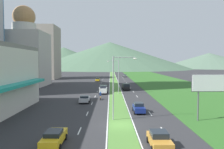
# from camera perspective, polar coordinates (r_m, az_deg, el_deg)

# --- Properties ---
(ground_plane) EXTENTS (600.00, 600.00, 0.00)m
(ground_plane) POSITION_cam_1_polar(r_m,az_deg,el_deg) (29.63, 2.27, -13.07)
(ground_plane) COLOR #2D2D30
(grass_median) EXTENTS (3.20, 240.00, 0.06)m
(grass_median) POSITION_cam_1_polar(r_m,az_deg,el_deg) (88.80, 0.50, -2.13)
(grass_median) COLOR #518438
(grass_median) RESTS_ON ground_plane
(grass_verge_right) EXTENTS (24.00, 240.00, 0.06)m
(grass_verge_right) POSITION_cam_1_polar(r_m,az_deg,el_deg) (91.46, 13.52, -2.06)
(grass_verge_right) COLOR #2D6023
(grass_verge_right) RESTS_ON ground_plane
(lane_dash_left_2) EXTENTS (0.16, 2.80, 0.01)m
(lane_dash_left_2) POSITION_cam_1_polar(r_m,az_deg,el_deg) (27.65, -8.46, -14.30)
(lane_dash_left_2) COLOR silver
(lane_dash_left_2) RESTS_ON ground_plane
(lane_dash_left_3) EXTENTS (0.16, 2.80, 0.01)m
(lane_dash_left_3) POSITION_cam_1_polar(r_m,az_deg,el_deg) (36.11, -6.45, -10.09)
(lane_dash_left_3) COLOR silver
(lane_dash_left_3) RESTS_ON ground_plane
(lane_dash_left_4) EXTENTS (0.16, 2.80, 0.01)m
(lane_dash_left_4) POSITION_cam_1_polar(r_m,az_deg,el_deg) (44.73, -5.24, -7.49)
(lane_dash_left_4) COLOR silver
(lane_dash_left_4) RESTS_ON ground_plane
(lane_dash_left_5) EXTENTS (0.16, 2.80, 0.01)m
(lane_dash_left_5) POSITION_cam_1_polar(r_m,az_deg,el_deg) (53.42, -4.43, -5.73)
(lane_dash_left_5) COLOR silver
(lane_dash_left_5) RESTS_ON ground_plane
(lane_dash_left_6) EXTENTS (0.16, 2.80, 0.01)m
(lane_dash_left_6) POSITION_cam_1_polar(r_m,az_deg,el_deg) (62.15, -3.85, -4.46)
(lane_dash_left_6) COLOR silver
(lane_dash_left_6) RESTS_ON ground_plane
(lane_dash_left_7) EXTENTS (0.16, 2.80, 0.01)m
(lane_dash_left_7) POSITION_cam_1_polar(r_m,az_deg,el_deg) (70.91, -3.42, -3.51)
(lane_dash_left_7) COLOR silver
(lane_dash_left_7) RESTS_ON ground_plane
(lane_dash_left_8) EXTENTS (0.16, 2.80, 0.01)m
(lane_dash_left_8) POSITION_cam_1_polar(r_m,az_deg,el_deg) (79.69, -3.08, -2.76)
(lane_dash_left_8) COLOR silver
(lane_dash_left_8) RESTS_ON ground_plane
(lane_dash_left_9) EXTENTS (0.16, 2.80, 0.01)m
(lane_dash_left_9) POSITION_cam_1_polar(r_m,az_deg,el_deg) (88.49, -2.81, -2.16)
(lane_dash_left_9) COLOR silver
(lane_dash_left_9) RESTS_ON ground_plane
(lane_dash_left_10) EXTENTS (0.16, 2.80, 0.01)m
(lane_dash_left_10) POSITION_cam_1_polar(r_m,az_deg,el_deg) (97.29, -2.58, -1.68)
(lane_dash_left_10) COLOR silver
(lane_dash_left_10) RESTS_ON ground_plane
(lane_dash_left_11) EXTENTS (0.16, 2.80, 0.01)m
(lane_dash_left_11) POSITION_cam_1_polar(r_m,az_deg,el_deg) (106.10, -2.40, -1.27)
(lane_dash_left_11) COLOR silver
(lane_dash_left_11) RESTS_ON ground_plane
(lane_dash_left_12) EXTENTS (0.16, 2.80, 0.01)m
(lane_dash_left_12) POSITION_cam_1_polar(r_m,az_deg,el_deg) (114.92, -2.24, -0.92)
(lane_dash_left_12) COLOR silver
(lane_dash_left_12) RESTS_ON ground_plane
(lane_dash_left_13) EXTENTS (0.16, 2.80, 0.01)m
(lane_dash_left_13) POSITION_cam_1_polar(r_m,az_deg,el_deg) (123.74, -2.11, -0.63)
(lane_dash_left_13) COLOR silver
(lane_dash_left_13) RESTS_ON ground_plane
(lane_dash_right_2) EXTENTS (0.16, 2.80, 0.01)m
(lane_dash_right_2) POSITION_cam_1_polar(r_m,az_deg,el_deg) (28.13, 13.26, -14.04)
(lane_dash_right_2) COLOR silver
(lane_dash_right_2) RESTS_ON ground_plane
(lane_dash_right_3) EXTENTS (0.16, 2.80, 0.01)m
(lane_dash_right_3) POSITION_cam_1_polar(r_m,az_deg,el_deg) (36.49, 9.94, -9.98)
(lane_dash_right_3) COLOR silver
(lane_dash_right_3) RESTS_ON ground_plane
(lane_dash_right_4) EXTENTS (0.16, 2.80, 0.01)m
(lane_dash_right_4) POSITION_cam_1_polar(r_m,az_deg,el_deg) (45.03, 7.92, -7.44)
(lane_dash_right_4) COLOR silver
(lane_dash_right_4) RESTS_ON ground_plane
(lane_dash_right_5) EXTENTS (0.16, 2.80, 0.01)m
(lane_dash_right_5) POSITION_cam_1_polar(r_m,az_deg,el_deg) (53.67, 6.55, -5.70)
(lane_dash_right_5) COLOR silver
(lane_dash_right_5) RESTS_ON ground_plane
(lane_dash_right_6) EXTENTS (0.16, 2.80, 0.01)m
(lane_dash_right_6) POSITION_cam_1_polar(r_m,az_deg,el_deg) (62.37, 5.57, -4.44)
(lane_dash_right_6) COLOR silver
(lane_dash_right_6) RESTS_ON ground_plane
(lane_dash_right_7) EXTENTS (0.16, 2.80, 0.01)m
(lane_dash_right_7) POSITION_cam_1_polar(r_m,az_deg,el_deg) (71.10, 4.84, -3.49)
(lane_dash_right_7) COLOR silver
(lane_dash_right_7) RESTS_ON ground_plane
(lane_dash_right_8) EXTENTS (0.16, 2.80, 0.01)m
(lane_dash_right_8) POSITION_cam_1_polar(r_m,az_deg,el_deg) (79.86, 4.26, -2.75)
(lane_dash_right_8) COLOR silver
(lane_dash_right_8) RESTS_ON ground_plane
(lane_dash_right_9) EXTENTS (0.16, 2.80, 0.01)m
(lane_dash_right_9) POSITION_cam_1_polar(r_m,az_deg,el_deg) (88.64, 3.80, -2.16)
(lane_dash_right_9) COLOR silver
(lane_dash_right_9) RESTS_ON ground_plane
(lane_dash_right_10) EXTENTS (0.16, 2.80, 0.01)m
(lane_dash_right_10) POSITION_cam_1_polar(r_m,az_deg,el_deg) (97.43, 3.42, -1.67)
(lane_dash_right_10) COLOR silver
(lane_dash_right_10) RESTS_ON ground_plane
(lane_dash_right_11) EXTENTS (0.16, 2.80, 0.01)m
(lane_dash_right_11) POSITION_cam_1_polar(r_m,az_deg,el_deg) (106.23, 3.11, -1.26)
(lane_dash_right_11) COLOR silver
(lane_dash_right_11) RESTS_ON ground_plane
(lane_dash_right_12) EXTENTS (0.16, 2.80, 0.01)m
(lane_dash_right_12) POSITION_cam_1_polar(r_m,az_deg,el_deg) (115.03, 2.84, -0.92)
(lane_dash_right_12) COLOR silver
(lane_dash_right_12) RESTS_ON ground_plane
(lane_dash_right_13) EXTENTS (0.16, 2.80, 0.01)m
(lane_dash_right_13) POSITION_cam_1_polar(r_m,az_deg,el_deg) (123.84, 2.61, -0.62)
(lane_dash_right_13) COLOR silver
(lane_dash_right_13) RESTS_ON ground_plane
(edge_line_median_left) EXTENTS (0.16, 240.00, 0.01)m
(edge_line_median_left) POSITION_cam_1_polar(r_m,az_deg,el_deg) (88.79, -0.63, -2.14)
(edge_line_median_left) COLOR silver
(edge_line_median_left) RESTS_ON ground_plane
(edge_line_median_right) EXTENTS (0.16, 240.00, 0.01)m
(edge_line_median_right) POSITION_cam_1_polar(r_m,az_deg,el_deg) (88.85, 1.63, -2.14)
(edge_line_median_right) COLOR silver
(edge_line_median_right) RESTS_ON ground_plane
(domed_building) EXTENTS (14.63, 14.63, 27.96)m
(domed_building) POSITION_cam_1_polar(r_m,az_deg,el_deg) (82.92, -21.76, 5.04)
(domed_building) COLOR #B7B2A8
(domed_building) RESTS_ON ground_plane
(midrise_colored) EXTENTS (15.17, 15.17, 26.12)m
(midrise_colored) POSITION_cam_1_polar(r_m,az_deg,el_deg) (115.23, -17.66, 5.44)
(midrise_colored) COLOR #9E9384
(midrise_colored) RESTS_ON ground_plane
(hill_far_left) EXTENTS (140.57, 140.57, 28.28)m
(hill_far_left) POSITION_cam_1_polar(r_m,az_deg,el_deg) (301.56, -12.47, 4.26)
(hill_far_left) COLOR #47664C
(hill_far_left) RESTS_ON ground_plane
(hill_far_center) EXTENTS (208.29, 208.29, 34.68)m
(hill_far_center) POSITION_cam_1_polar(r_m,az_deg,el_deg) (288.33, -0.59, 5.02)
(hill_far_center) COLOR #47664C
(hill_far_center) RESTS_ON ground_plane
(hill_far_right) EXTENTS (142.24, 142.24, 21.40)m
(hill_far_right) POSITION_cam_1_polar(r_m,az_deg,el_deg) (340.17, 23.97, 3.35)
(hill_far_right) COLOR #516B56
(hill_far_right) RESTS_ON ground_plane
(street_lamp_near) EXTENTS (3.48, 0.36, 9.15)m
(street_lamp_near) POSITION_cam_1_polar(r_m,az_deg,el_deg) (31.12, 1.07, -2.28)
(street_lamp_near) COLOR #99999E
(street_lamp_near) RESTS_ON ground_plane
(street_lamp_mid) EXTENTS (3.16, 0.38, 8.85)m
(street_lamp_mid) POSITION_cam_1_polar(r_m,az_deg,el_deg) (57.30, 1.37, 0.05)
(street_lamp_mid) COLOR #99999E
(street_lamp_mid) RESTS_ON ground_plane
(street_lamp_far) EXTENTS (2.96, 0.39, 10.28)m
(street_lamp_far) POSITION_cam_1_polar(r_m,az_deg,el_deg) (83.52, 0.54, 1.54)
(street_lamp_far) COLOR #99999E
(street_lamp_far) RESTS_ON ground_plane
(billboard_roadside) EXTENTS (6.12, 0.28, 6.65)m
(billboard_roadside) POSITION_cam_1_polar(r_m,az_deg,el_deg) (33.83, 24.92, -2.52)
(billboard_roadside) COLOR #4C4C51
(billboard_roadside) RESTS_ON ground_plane
(car_0) EXTENTS (1.94, 4.68, 1.50)m
(car_0) POSITION_cam_1_polar(r_m,az_deg,el_deg) (23.54, -14.88, -15.55)
(car_0) COLOR yellow
(car_0) RESTS_ON ground_plane
(car_1) EXTENTS (2.04, 4.12, 1.44)m
(car_1) POSITION_cam_1_polar(r_m,az_deg,el_deg) (45.69, -7.12, -6.33)
(car_1) COLOR #B2B2B7
(car_1) RESTS_ON ground_plane
(car_2) EXTENTS (2.01, 4.06, 1.55)m
(car_2) POSITION_cam_1_polar(r_m,az_deg,el_deg) (22.75, 12.22, -16.19)
(car_2) COLOR #C6842D
(car_2) RESTS_ON ground_plane
(car_3) EXTENTS (1.95, 4.43, 1.36)m
(car_3) POSITION_cam_1_polar(r_m,az_deg,el_deg) (123.51, 3.38, -0.31)
(car_3) COLOR slate
(car_3) RESTS_ON ground_plane
(car_4) EXTENTS (1.88, 4.29, 1.47)m
(car_4) POSITION_cam_1_polar(r_m,az_deg,el_deg) (95.66, -3.76, -1.32)
(car_4) COLOR yellow
(car_4) RESTS_ON ground_plane
(car_5) EXTENTS (1.86, 4.09, 1.63)m
(car_5) POSITION_cam_1_polar(r_m,az_deg,el_deg) (36.74, 6.99, -8.57)
(car_5) COLOR navy
(car_5) RESTS_ON ground_plane
(pickup_truck_0) EXTENTS (2.18, 5.40, 2.00)m
(pickup_truck_0) POSITION_cam_1_polar(r_m,az_deg,el_deg) (66.02, 3.69, -3.16)
(pickup_truck_0) COLOR black
(pickup_truck_0) RESTS_ON ground_plane
(pickup_truck_1) EXTENTS (2.18, 5.40, 2.00)m
(pickup_truck_1) POSITION_cam_1_polar(r_m,az_deg,el_deg) (58.73, -2.28, -3.95)
(pickup_truck_1) COLOR silver
(pickup_truck_1) RESTS_ON ground_plane
(motorcycle_rider) EXTENTS (0.36, 2.00, 1.80)m
(motorcycle_rider) POSITION_cam_1_polar(r_m,az_deg,el_deg) (48.81, -3.03, -5.70)
(motorcycle_rider) COLOR black
(motorcycle_rider) RESTS_ON ground_plane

